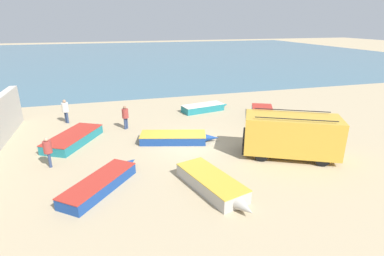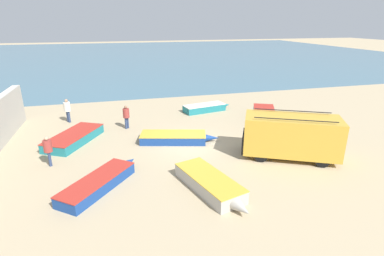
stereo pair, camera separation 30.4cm
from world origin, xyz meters
name	(u,v)px [view 1 (the left image)]	position (x,y,z in m)	size (l,w,h in m)	color
ground_plane	(192,145)	(0.00, 0.00, 0.00)	(200.00, 200.00, 0.00)	tan
sea_water	(126,55)	(0.00, 52.00, 0.00)	(120.00, 80.00, 0.01)	#477084
parked_van	(291,135)	(4.68, -2.97, 1.26)	(5.38, 4.08, 2.42)	gold
fishing_rowboat_0	(102,183)	(-5.21, -3.61, 0.27)	(3.65, 4.23, 0.53)	navy
fishing_rowboat_1	(75,138)	(-6.79, 2.43, 0.28)	(3.48, 4.92, 0.57)	#1E757F
fishing_rowboat_2	(204,108)	(2.98, 6.65, 0.29)	(4.24, 1.92, 0.57)	#1E757F
fishing_rowboat_3	(213,184)	(-0.53, -5.15, 0.31)	(2.38, 4.61, 0.62)	#ADA89E
fishing_rowboat_4	(175,138)	(-0.84, 0.79, 0.26)	(4.89, 2.48, 0.53)	navy
fishing_rowboat_5	(263,115)	(6.54, 3.35, 0.33)	(3.12, 4.86, 0.65)	#1E757F
fisherman_0	(48,149)	(-7.74, -0.71, 0.96)	(0.42, 0.42, 1.60)	navy
fisherman_1	(125,115)	(-3.57, 4.01, 0.98)	(0.43, 0.43, 1.64)	navy
fisherman_2	(65,109)	(-7.62, 6.51, 1.04)	(0.46, 0.46, 1.74)	navy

